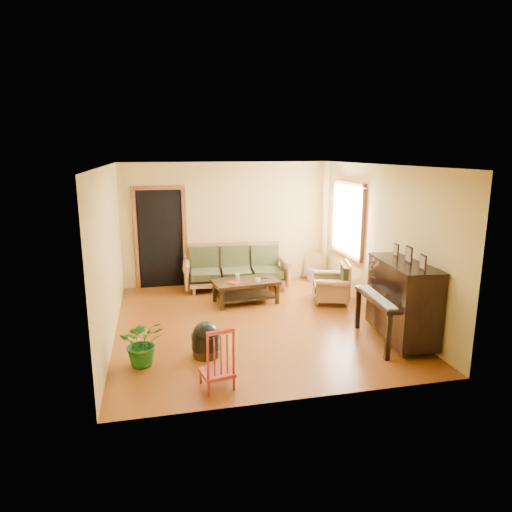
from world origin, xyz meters
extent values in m
plane|color=#612C0C|center=(0.00, 0.00, 0.00)|extent=(5.00, 5.00, 0.00)
cube|color=black|center=(-1.45, 2.48, 1.02)|extent=(1.08, 0.16, 2.05)
cube|color=white|center=(2.21, 1.30, 1.50)|extent=(0.12, 1.36, 1.46)
cube|color=brown|center=(0.06, 1.99, 0.46)|extent=(2.20, 1.06, 0.91)
cube|color=black|center=(0.07, 1.05, 0.22)|extent=(1.28, 0.81, 0.44)
cube|color=brown|center=(1.66, 0.74, 0.39)|extent=(0.94, 0.96, 0.78)
cube|color=black|center=(2.00, -1.23, 0.61)|extent=(0.94, 1.46, 1.23)
cylinder|color=black|center=(-0.94, -1.12, 0.19)|extent=(0.49, 0.49, 0.38)
cube|color=maroon|center=(-0.90, -2.01, 0.40)|extent=(0.44, 0.47, 0.80)
cube|color=#B4893C|center=(1.93, 2.37, 0.31)|extent=(0.47, 0.27, 0.62)
cylinder|color=#304192|center=(1.80, 2.19, 0.13)|extent=(0.22, 0.22, 0.26)
imported|color=#175218|center=(-1.79, -1.20, 0.33)|extent=(0.62, 0.54, 0.66)
imported|color=#9E2115|center=(-0.24, 0.85, 0.45)|extent=(0.27, 0.27, 0.02)
cylinder|color=silver|center=(-0.07, 1.12, 0.50)|extent=(0.09, 0.09, 0.12)
cylinder|color=silver|center=(0.27, 0.90, 0.47)|extent=(0.11, 0.11, 0.06)
cube|color=black|center=(0.45, 1.09, 0.45)|extent=(0.15, 0.05, 0.01)
camera|label=1|loc=(-1.55, -7.07, 2.81)|focal=32.00mm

